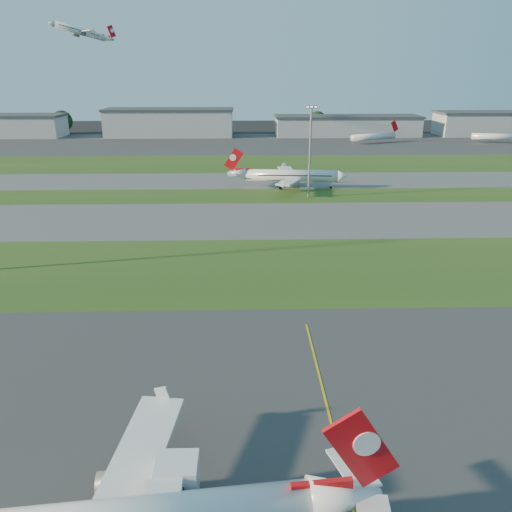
{
  "coord_description": "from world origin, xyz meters",
  "views": [
    {
      "loc": [
        -3.97,
        -34.13,
        34.58
      ],
      "look_at": [
        -2.05,
        40.12,
        7.0
      ],
      "focal_mm": 35.0,
      "sensor_mm": 36.0,
      "label": 1
    }
  ],
  "objects_px": {
    "airliner_taxiing": "(290,176)",
    "light_mast_centre": "(310,146)",
    "mini_jet_near": "(374,137)",
    "mini_jet_far": "(499,137)"
  },
  "relations": [
    {
      "from": "airliner_taxiing",
      "to": "light_mast_centre",
      "type": "relative_size",
      "value": 1.37
    },
    {
      "from": "mini_jet_near",
      "to": "mini_jet_far",
      "type": "bearing_deg",
      "value": -24.55
    },
    {
      "from": "mini_jet_far",
      "to": "mini_jet_near",
      "type": "bearing_deg",
      "value": -170.8
    },
    {
      "from": "mini_jet_near",
      "to": "light_mast_centre",
      "type": "height_order",
      "value": "light_mast_centre"
    },
    {
      "from": "mini_jet_near",
      "to": "mini_jet_far",
      "type": "xyz_separation_m",
      "value": [
        64.03,
        -1.35,
        0.0
      ]
    },
    {
      "from": "mini_jet_near",
      "to": "mini_jet_far",
      "type": "relative_size",
      "value": 0.95
    },
    {
      "from": "airliner_taxiing",
      "to": "mini_jet_near",
      "type": "bearing_deg",
      "value": -111.42
    },
    {
      "from": "mini_jet_near",
      "to": "light_mast_centre",
      "type": "distance_m",
      "value": 125.6
    },
    {
      "from": "airliner_taxiing",
      "to": "mini_jet_near",
      "type": "xyz_separation_m",
      "value": [
        51.94,
        103.32,
        -0.6
      ]
    },
    {
      "from": "mini_jet_far",
      "to": "light_mast_centre",
      "type": "xyz_separation_m",
      "value": [
        -111.76,
        -114.25,
        11.53
      ]
    }
  ]
}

